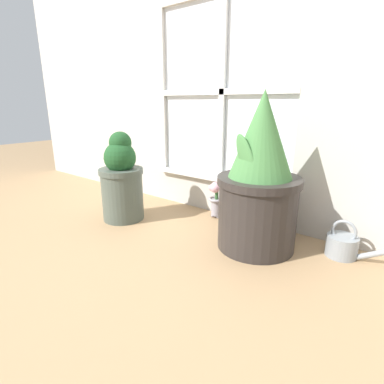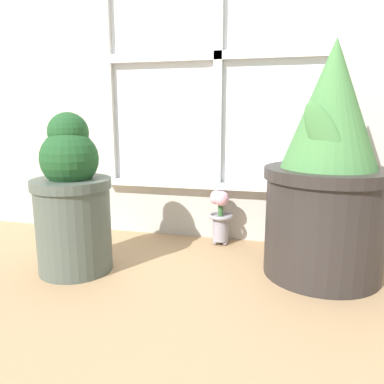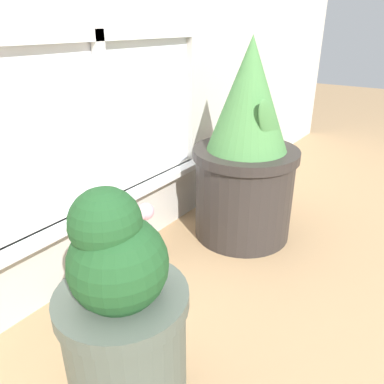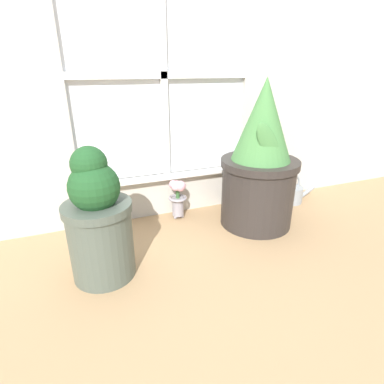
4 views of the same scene
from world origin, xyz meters
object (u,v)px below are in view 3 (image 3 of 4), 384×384
object	(u,v)px
flower_vase	(140,227)
watering_can	(248,183)
potted_plant_left	(123,322)
potted_plant_right	(246,155)

from	to	relation	value
flower_vase	watering_can	xyz separation A→B (m)	(0.79, -0.05, -0.08)
potted_plant_left	potted_plant_right	size ratio (longest dim) A/B	0.71
potted_plant_left	watering_can	world-z (taller)	potted_plant_left
potted_plant_left	watering_can	size ratio (longest dim) A/B	2.14
potted_plant_right	flower_vase	xyz separation A→B (m)	(-0.40, 0.22, -0.21)
potted_plant_right	watering_can	xyz separation A→B (m)	(0.39, 0.17, -0.30)
potted_plant_left	potted_plant_right	distance (m)	0.89
potted_plant_left	flower_vase	world-z (taller)	potted_plant_left
flower_vase	watering_can	bearing A→B (deg)	-3.48
potted_plant_right	watering_can	distance (m)	0.52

